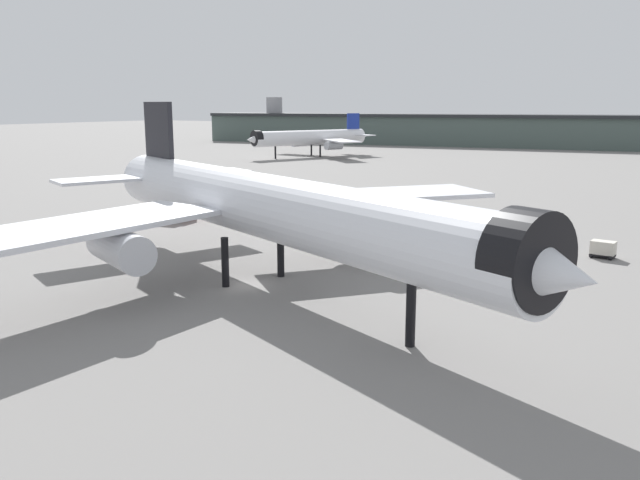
# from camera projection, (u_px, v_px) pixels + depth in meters

# --- Properties ---
(ground) EXTENTS (900.00, 900.00, 0.00)m
(ground) POSITION_uv_depth(u_px,v_px,m) (244.00, 286.00, 58.52)
(ground) COLOR slate
(airliner_near_gate) EXTENTS (59.05, 52.99, 16.27)m
(airliner_near_gate) POSITION_uv_depth(u_px,v_px,m) (266.00, 208.00, 56.78)
(airliner_near_gate) COLOR silver
(airliner_near_gate) RESTS_ON ground
(airliner_far_taxiway) EXTENTS (38.77, 43.37, 13.12)m
(airliner_far_taxiway) POSITION_uv_depth(u_px,v_px,m) (311.00, 138.00, 201.26)
(airliner_far_taxiway) COLOR white
(airliner_far_taxiway) RESTS_ON ground
(terminal_building) EXTENTS (222.60, 48.12, 18.91)m
(terminal_building) POSITION_uv_depth(u_px,v_px,m) (464.00, 130.00, 253.88)
(terminal_building) COLOR #475651
(terminal_building) RESTS_ON ground
(service_truck_front) EXTENTS (3.20, 5.76, 3.00)m
(service_truck_front) POSITION_uv_depth(u_px,v_px,m) (179.00, 209.00, 91.36)
(service_truck_front) COLOR black
(service_truck_front) RESTS_ON ground
(baggage_cart_trailing) EXTENTS (2.55, 2.14, 1.82)m
(baggage_cart_trailing) POSITION_uv_depth(u_px,v_px,m) (603.00, 249.00, 69.01)
(baggage_cart_trailing) COLOR black
(baggage_cart_trailing) RESTS_ON ground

